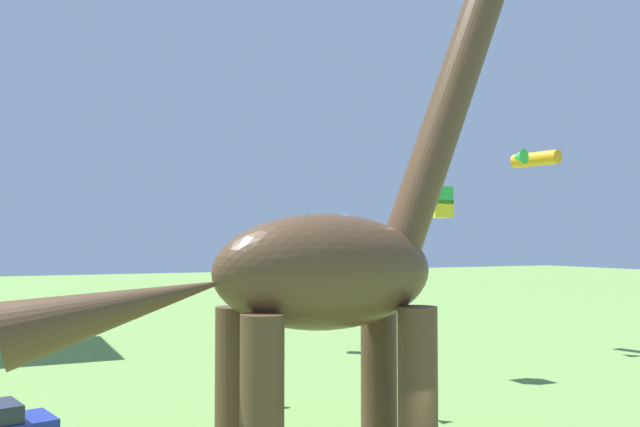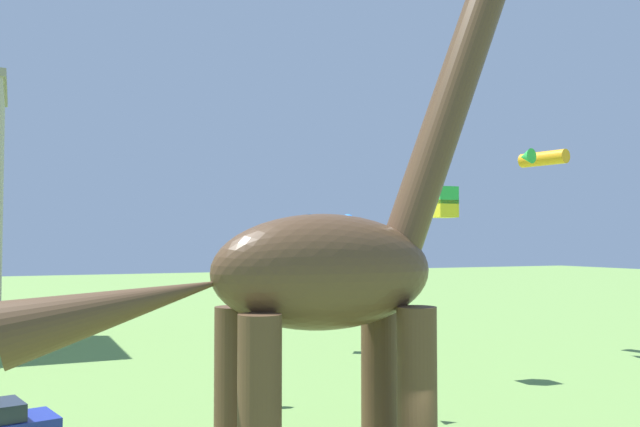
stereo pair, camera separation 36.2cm
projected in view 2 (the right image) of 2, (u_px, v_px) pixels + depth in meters
name	position (u px, v px, depth m)	size (l,w,h in m)	color
dinosaur_sculpture	(323.00, 272.00, 17.83)	(14.49, 3.07, 15.14)	#513823
person_vendor_side	(271.00, 383.00, 25.67)	(0.55, 0.24, 1.48)	#6B6056
kite_high_right	(318.00, 255.00, 38.92)	(1.21, 1.21, 1.25)	green
kite_mid_center	(540.00, 158.00, 39.51)	(2.84, 3.10, 0.88)	orange
kite_high_left	(325.00, 222.00, 24.81)	(1.90, 1.92, 0.54)	#287AE5
kite_apex	(444.00, 202.00, 31.45)	(1.04, 1.04, 1.44)	green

